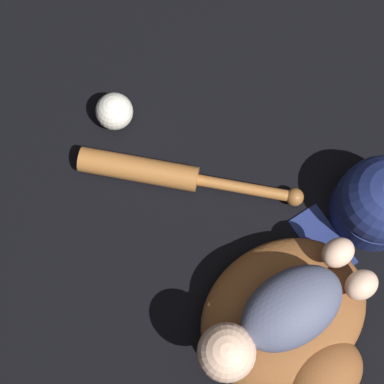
# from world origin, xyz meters

# --- Properties ---
(ground_plane) EXTENTS (6.00, 6.00, 0.00)m
(ground_plane) POSITION_xyz_m (0.00, 0.00, 0.00)
(ground_plane) COLOR black
(baseball_glove) EXTENTS (0.32, 0.31, 0.09)m
(baseball_glove) POSITION_xyz_m (-0.02, 0.08, 0.05)
(baseball_glove) COLOR brown
(baseball_glove) RESTS_ON ground
(baby_figure) EXTENTS (0.33, 0.13, 0.09)m
(baby_figure) POSITION_xyz_m (0.00, 0.06, 0.14)
(baby_figure) COLOR #4C516B
(baby_figure) RESTS_ON baseball_glove
(baseball_bat) EXTENTS (0.35, 0.30, 0.05)m
(baseball_bat) POSITION_xyz_m (0.03, -0.28, 0.02)
(baseball_bat) COLOR #9E602D
(baseball_bat) RESTS_ON ground
(baseball) EXTENTS (0.07, 0.07, 0.07)m
(baseball) POSITION_xyz_m (0.06, -0.43, 0.04)
(baseball) COLOR silver
(baseball) RESTS_ON ground
(baseball_cap) EXTENTS (0.23, 0.16, 0.16)m
(baseball_cap) POSITION_xyz_m (-0.27, -0.02, 0.06)
(baseball_cap) COLOR navy
(baseball_cap) RESTS_ON ground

